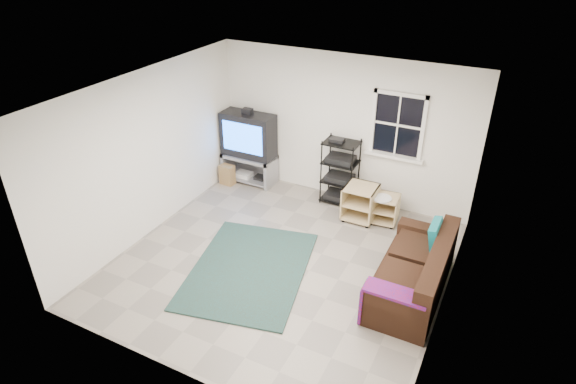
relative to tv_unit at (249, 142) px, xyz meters
The scene contains 8 objects.
room 2.79m from the tv_unit, ahead, with size 4.60×4.62×4.60m.
tv_unit is the anchor object (origin of this frame).
av_rack 1.85m from the tv_unit, ahead, with size 0.60×0.44×1.20m.
side_table_left 2.43m from the tv_unit, ahead, with size 0.52×0.52×0.62m.
side_table_right 2.82m from the tv_unit, ahead, with size 0.47×0.48×0.50m.
sofa 4.10m from the tv_unit, 26.41° to the right, with size 0.83×1.88×0.86m.
shag_rug 2.90m from the tv_unit, 59.73° to the right, with size 1.59×2.19×0.03m, color black.
paper_bag 0.77m from the tv_unit, 136.22° to the right, with size 0.27×0.18×0.39m, color #9E7747.
Camera 1 is at (2.67, -5.08, 4.43)m, focal length 30.00 mm.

